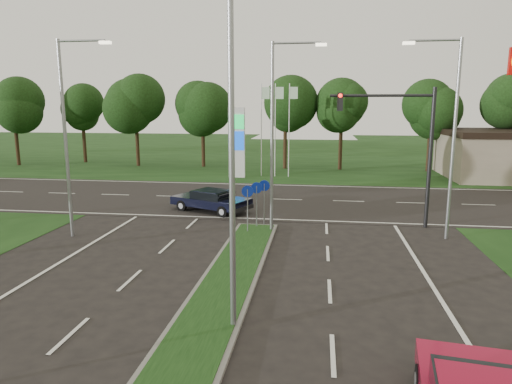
# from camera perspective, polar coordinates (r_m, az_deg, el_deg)

# --- Properties ---
(verge_far) EXTENTS (160.00, 50.00, 0.02)m
(verge_far) POSITION_cam_1_polar(r_m,az_deg,el_deg) (60.92, 5.05, 4.89)
(verge_far) COLOR black
(verge_far) RESTS_ON ground
(cross_road) EXTENTS (160.00, 12.00, 0.02)m
(cross_road) POSITION_cam_1_polar(r_m,az_deg,el_deg) (30.31, 2.02, -0.92)
(cross_road) COLOR black
(cross_road) RESTS_ON ground
(median_kerb) EXTENTS (2.00, 26.00, 0.12)m
(median_kerb) POSITION_cam_1_polar(r_m,az_deg,el_deg) (11.68, -8.91, -20.48)
(median_kerb) COLOR slate
(median_kerb) RESTS_ON ground
(streetlight_median_near) EXTENTS (2.53, 0.22, 9.00)m
(streetlight_median_near) POSITION_cam_1_polar(r_m,az_deg,el_deg) (11.76, -2.10, 5.79)
(streetlight_median_near) COLOR gray
(streetlight_median_near) RESTS_ON ground
(streetlight_median_far) EXTENTS (2.53, 0.22, 9.00)m
(streetlight_median_far) POSITION_cam_1_polar(r_m,az_deg,el_deg) (21.66, 2.55, 8.00)
(streetlight_median_far) COLOR gray
(streetlight_median_far) RESTS_ON ground
(streetlight_left_far) EXTENTS (2.53, 0.22, 9.00)m
(streetlight_left_far) POSITION_cam_1_polar(r_m,az_deg,el_deg) (22.61, -22.37, 7.34)
(streetlight_left_far) COLOR gray
(streetlight_left_far) RESTS_ON ground
(streetlight_right_far) EXTENTS (2.53, 0.22, 9.00)m
(streetlight_right_far) POSITION_cam_1_polar(r_m,az_deg,el_deg) (22.32, 23.07, 7.25)
(streetlight_right_far) COLOR gray
(streetlight_right_far) RESTS_ON ground
(traffic_signal) EXTENTS (5.10, 0.42, 7.00)m
(traffic_signal) POSITION_cam_1_polar(r_m,az_deg,el_deg) (23.94, 18.03, 6.73)
(traffic_signal) COLOR black
(traffic_signal) RESTS_ON ground
(median_signs) EXTENTS (1.16, 1.76, 2.38)m
(median_signs) POSITION_cam_1_polar(r_m,az_deg,el_deg) (22.57, 0.04, -0.49)
(median_signs) COLOR gray
(median_signs) RESTS_ON ground
(gas_pylon) EXTENTS (5.80, 1.26, 8.00)m
(gas_pylon) POSITION_cam_1_polar(r_m,az_deg,el_deg) (39.29, -2.11, 6.44)
(gas_pylon) COLOR silver
(gas_pylon) RESTS_ON ground
(treeline_far) EXTENTS (6.00, 6.00, 9.90)m
(treeline_far) POSITION_cam_1_polar(r_m,az_deg,el_deg) (45.57, 4.32, 11.57)
(treeline_far) COLOR black
(treeline_far) RESTS_ON ground
(navy_sedan) EXTENTS (5.01, 3.64, 1.28)m
(navy_sedan) POSITION_cam_1_polar(r_m,az_deg,el_deg) (26.82, -5.62, -0.99)
(navy_sedan) COLOR black
(navy_sedan) RESTS_ON ground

